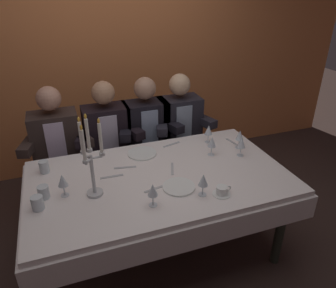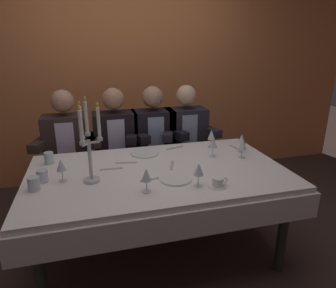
{
  "view_description": "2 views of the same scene",
  "coord_description": "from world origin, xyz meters",
  "px_view_note": "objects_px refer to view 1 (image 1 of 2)",
  "views": [
    {
      "loc": [
        -0.63,
        -1.93,
        2.04
      ],
      "look_at": [
        0.08,
        0.03,
        0.97
      ],
      "focal_mm": 34.49,
      "sensor_mm": 36.0,
      "label": 1
    },
    {
      "loc": [
        -0.46,
        -2.02,
        1.64
      ],
      "look_at": [
        0.09,
        0.04,
        0.92
      ],
      "focal_mm": 32.04,
      "sensor_mm": 36.0,
      "label": 2
    }
  ],
  "objects_px": {
    "dinner_plate_1": "(179,187)",
    "seated_diner_3": "(179,122)",
    "water_tumbler_1": "(37,203)",
    "coffee_cup_0": "(222,191)",
    "wine_glass_5": "(63,181)",
    "seated_diner_2": "(146,127)",
    "wine_glass_6": "(240,136)",
    "dining_table": "(160,189)",
    "wine_glass_3": "(153,191)",
    "wine_glass_2": "(212,142)",
    "wine_glass_4": "(209,130)",
    "seated_diner_1": "(107,133)",
    "wine_glass_0": "(203,181)",
    "wine_glass_1": "(241,143)",
    "candelabra": "(91,161)",
    "water_tumbler_0": "(44,167)",
    "water_tumbler_2": "(44,192)",
    "dinner_plate_0": "(142,153)",
    "seated_diner_0": "(56,140)"
  },
  "relations": [
    {
      "from": "dinner_plate_1",
      "to": "seated_diner_3",
      "type": "xyz_separation_m",
      "value": [
        0.42,
        1.08,
        -0.01
      ]
    },
    {
      "from": "water_tumbler_1",
      "to": "coffee_cup_0",
      "type": "bearing_deg",
      "value": -12.27
    },
    {
      "from": "dinner_plate_1",
      "to": "wine_glass_5",
      "type": "height_order",
      "value": "wine_glass_5"
    },
    {
      "from": "seated_diner_2",
      "to": "wine_glass_6",
      "type": "bearing_deg",
      "value": -47.99
    },
    {
      "from": "dining_table",
      "to": "wine_glass_3",
      "type": "xyz_separation_m",
      "value": [
        -0.15,
        -0.32,
        0.23
      ]
    },
    {
      "from": "wine_glass_2",
      "to": "wine_glass_4",
      "type": "bearing_deg",
      "value": 70.65
    },
    {
      "from": "wine_glass_3",
      "to": "wine_glass_5",
      "type": "height_order",
      "value": "same"
    },
    {
      "from": "seated_diner_1",
      "to": "wine_glass_0",
      "type": "bearing_deg",
      "value": -70.44
    },
    {
      "from": "seated_diner_1",
      "to": "wine_glass_2",
      "type": "bearing_deg",
      "value": -44.67
    },
    {
      "from": "wine_glass_4",
      "to": "wine_glass_6",
      "type": "height_order",
      "value": "same"
    },
    {
      "from": "wine_glass_3",
      "to": "seated_diner_1",
      "type": "height_order",
      "value": "seated_diner_1"
    },
    {
      "from": "wine_glass_1",
      "to": "seated_diner_2",
      "type": "distance_m",
      "value": 1.01
    },
    {
      "from": "wine_glass_2",
      "to": "seated_diner_3",
      "type": "distance_m",
      "value": 0.74
    },
    {
      "from": "wine_glass_2",
      "to": "wine_glass_3",
      "type": "height_order",
      "value": "same"
    },
    {
      "from": "seated_diner_2",
      "to": "wine_glass_0",
      "type": "bearing_deg",
      "value": -87.95
    },
    {
      "from": "wine_glass_0",
      "to": "dining_table",
      "type": "bearing_deg",
      "value": 121.03
    },
    {
      "from": "dinner_plate_1",
      "to": "wine_glass_2",
      "type": "bearing_deg",
      "value": 39.52
    },
    {
      "from": "wine_glass_2",
      "to": "coffee_cup_0",
      "type": "relative_size",
      "value": 1.24
    },
    {
      "from": "water_tumbler_1",
      "to": "candelabra",
      "type": "bearing_deg",
      "value": 5.87
    },
    {
      "from": "dinner_plate_1",
      "to": "dining_table",
      "type": "bearing_deg",
      "value": 111.78
    },
    {
      "from": "dining_table",
      "to": "wine_glass_3",
      "type": "bearing_deg",
      "value": -115.02
    },
    {
      "from": "wine_glass_1",
      "to": "wine_glass_6",
      "type": "height_order",
      "value": "same"
    },
    {
      "from": "water_tumbler_1",
      "to": "seated_diner_3",
      "type": "bearing_deg",
      "value": 36.49
    },
    {
      "from": "dinner_plate_1",
      "to": "coffee_cup_0",
      "type": "distance_m",
      "value": 0.3
    },
    {
      "from": "wine_glass_2",
      "to": "seated_diner_3",
      "type": "xyz_separation_m",
      "value": [
        -0.0,
        0.73,
        -0.12
      ]
    },
    {
      "from": "wine_glass_0",
      "to": "coffee_cup_0",
      "type": "relative_size",
      "value": 1.24
    },
    {
      "from": "water_tumbler_0",
      "to": "coffee_cup_0",
      "type": "height_order",
      "value": "water_tumbler_0"
    },
    {
      "from": "water_tumbler_1",
      "to": "water_tumbler_2",
      "type": "relative_size",
      "value": 1.03
    },
    {
      "from": "dinner_plate_1",
      "to": "wine_glass_1",
      "type": "xyz_separation_m",
      "value": [
        0.65,
        0.26,
        0.11
      ]
    },
    {
      "from": "dinner_plate_0",
      "to": "wine_glass_4",
      "type": "xyz_separation_m",
      "value": [
        0.61,
        0.01,
        0.11
      ]
    },
    {
      "from": "seated_diner_0",
      "to": "seated_diner_3",
      "type": "height_order",
      "value": "same"
    },
    {
      "from": "seated_diner_2",
      "to": "coffee_cup_0",
      "type": "bearing_deg",
      "value": -82.33
    },
    {
      "from": "water_tumbler_2",
      "to": "wine_glass_1",
      "type": "bearing_deg",
      "value": 2.26
    },
    {
      "from": "seated_diner_2",
      "to": "candelabra",
      "type": "bearing_deg",
      "value": -123.64
    },
    {
      "from": "wine_glass_2",
      "to": "coffee_cup_0",
      "type": "height_order",
      "value": "wine_glass_2"
    },
    {
      "from": "dinner_plate_1",
      "to": "coffee_cup_0",
      "type": "xyz_separation_m",
      "value": [
        0.24,
        -0.17,
        0.02
      ]
    },
    {
      "from": "candelabra",
      "to": "seated_diner_1",
      "type": "relative_size",
      "value": 0.47
    },
    {
      "from": "wine_glass_0",
      "to": "wine_glass_6",
      "type": "relative_size",
      "value": 1.0
    },
    {
      "from": "candelabra",
      "to": "seated_diner_3",
      "type": "distance_m",
      "value": 1.4
    },
    {
      "from": "dinner_plate_0",
      "to": "seated_diner_3",
      "type": "height_order",
      "value": "seated_diner_3"
    },
    {
      "from": "dining_table",
      "to": "water_tumbler_2",
      "type": "xyz_separation_m",
      "value": [
        -0.81,
        0.0,
        0.16
      ]
    },
    {
      "from": "dinner_plate_1",
      "to": "seated_diner_1",
      "type": "bearing_deg",
      "value": 106.1
    },
    {
      "from": "water_tumbler_0",
      "to": "dinner_plate_1",
      "type": "bearing_deg",
      "value": -31.23
    },
    {
      "from": "dinner_plate_0",
      "to": "water_tumbler_1",
      "type": "xyz_separation_m",
      "value": [
        -0.81,
        -0.47,
        0.04
      ]
    },
    {
      "from": "wine_glass_1",
      "to": "wine_glass_6",
      "type": "bearing_deg",
      "value": 64.78
    },
    {
      "from": "dinner_plate_0",
      "to": "wine_glass_4",
      "type": "relative_size",
      "value": 1.46
    },
    {
      "from": "wine_glass_5",
      "to": "coffee_cup_0",
      "type": "height_order",
      "value": "wine_glass_5"
    },
    {
      "from": "dinner_plate_1",
      "to": "water_tumbler_0",
      "type": "height_order",
      "value": "water_tumbler_0"
    },
    {
      "from": "water_tumbler_1",
      "to": "seated_diner_3",
      "type": "distance_m",
      "value": 1.68
    },
    {
      "from": "candelabra",
      "to": "coffee_cup_0",
      "type": "relative_size",
      "value": 4.44
    }
  ]
}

